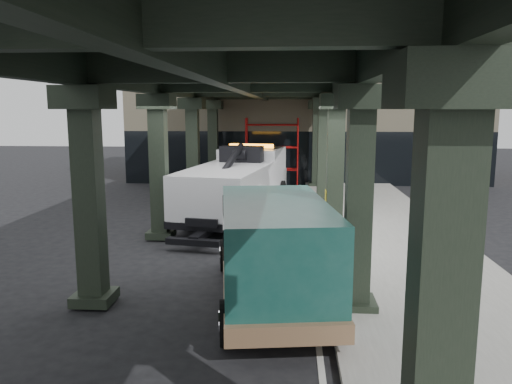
% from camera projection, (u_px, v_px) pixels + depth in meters
% --- Properties ---
extents(ground, '(90.00, 90.00, 0.00)m').
position_uv_depth(ground, '(253.00, 257.00, 15.33)').
color(ground, black).
rests_on(ground, ground).
extents(sidewalk, '(5.00, 40.00, 0.15)m').
position_uv_depth(sidewalk, '(389.00, 241.00, 16.97)').
color(sidewalk, gray).
rests_on(sidewalk, ground).
extents(lane_stripe, '(0.12, 38.00, 0.01)m').
position_uv_depth(lane_stripe, '(307.00, 241.00, 17.17)').
color(lane_stripe, silver).
rests_on(lane_stripe, ground).
extents(viaduct, '(7.40, 32.00, 6.40)m').
position_uv_depth(viaduct, '(246.00, 80.00, 16.42)').
color(viaduct, black).
rests_on(viaduct, ground).
extents(building, '(22.00, 10.00, 8.00)m').
position_uv_depth(building, '(304.00, 117.00, 34.21)').
color(building, '#C6B793').
rests_on(building, ground).
extents(scaffolding, '(3.08, 0.88, 4.00)m').
position_uv_depth(scaffolding, '(272.00, 150.00, 29.39)').
color(scaffolding, '#B30F0E').
rests_on(scaffolding, ground).
extents(tow_truck, '(4.05, 9.72, 3.10)m').
position_uv_depth(tow_truck, '(239.00, 181.00, 20.91)').
color(tow_truck, black).
rests_on(tow_truck, ground).
extents(towed_van, '(3.17, 6.41, 2.49)m').
position_uv_depth(towed_van, '(273.00, 249.00, 11.41)').
color(towed_van, '#12423B').
rests_on(towed_van, ground).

